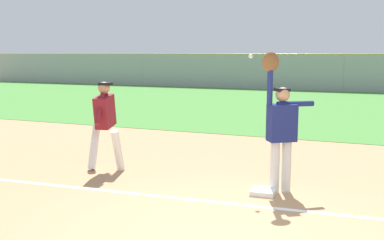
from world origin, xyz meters
name	(u,v)px	position (x,y,z in m)	size (l,w,h in m)	color
ground_plane	(219,232)	(0.00, 0.00, 0.00)	(73.33, 73.33, 0.00)	tan
outfield_grass	(330,106)	(0.00, 14.71, 0.01)	(52.72, 16.10, 0.01)	#478438
chalk_foul_line	(27,182)	(-3.84, 0.85, 0.00)	(12.00, 0.10, 0.01)	white
first_base	(263,192)	(0.16, 1.75, 0.04)	(0.38, 0.38, 0.08)	white
fielder	(281,125)	(0.37, 1.96, 1.12)	(0.80, 0.60, 2.28)	silver
runner	(105,120)	(-3.02, 2.11, 1.00)	(0.79, 0.84, 1.72)	white
baseball	(251,56)	(-0.20, 2.19, 2.20)	(0.07, 0.07, 0.07)	white
outfield_fence	(344,73)	(0.00, 22.76, 1.10)	(52.80, 0.08, 2.21)	#93999E
parked_car_black	(179,73)	(-12.34, 27.06, 0.67)	(4.44, 2.20, 1.25)	black
parked_car_white	(266,75)	(-5.54, 26.97, 0.67)	(4.49, 2.30, 1.25)	white
parked_car_red	(354,77)	(0.42, 26.96, 0.67)	(4.58, 2.50, 1.25)	#B21E1E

